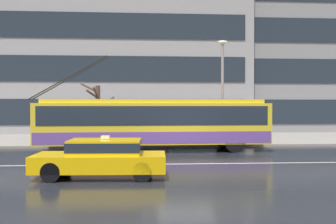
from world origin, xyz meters
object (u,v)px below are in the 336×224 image
at_px(trolleybus, 154,122).
at_px(pedestrian_at_shelter, 225,116).
at_px(taxi_oncoming_near, 102,156).
at_px(pedestrian_approaching_curb, 167,116).
at_px(street_tree_bare, 98,109).
at_px(pedestrian_walking_past, 129,126).
at_px(pedestrian_waiting_by_pole, 100,116).
at_px(bus_shelter, 140,111).
at_px(street_lamp, 222,82).

relative_size(trolleybus, pedestrian_at_shelter, 6.06).
bearing_deg(taxi_oncoming_near, pedestrian_approaching_curb, 75.07).
xyz_separation_m(taxi_oncoming_near, pedestrian_at_shelter, (6.45, 10.38, 1.06)).
distance_m(pedestrian_at_shelter, street_tree_bare, 8.02).
bearing_deg(trolleybus, pedestrian_walking_past, 111.61).
distance_m(taxi_oncoming_near, pedestrian_waiting_by_pole, 11.60).
bearing_deg(pedestrian_walking_past, taxi_oncoming_near, -92.82).
relative_size(trolleybus, bus_shelter, 3.13).
bearing_deg(pedestrian_at_shelter, pedestrian_approaching_curb, 173.57).
distance_m(bus_shelter, street_tree_bare, 2.84).
xyz_separation_m(pedestrian_walking_past, pedestrian_waiting_by_pole, (-1.81, 0.34, 0.64)).
height_order(bus_shelter, pedestrian_waiting_by_pole, bus_shelter).
bearing_deg(street_lamp, pedestrian_waiting_by_pole, 165.69).
distance_m(bus_shelter, pedestrian_at_shelter, 5.25).
xyz_separation_m(pedestrian_waiting_by_pole, street_lamp, (7.36, -1.88, 2.03)).
distance_m(bus_shelter, pedestrian_waiting_by_pole, 2.59).
height_order(bus_shelter, pedestrian_at_shelter, bus_shelter).
height_order(pedestrian_approaching_curb, street_lamp, street_lamp).
distance_m(taxi_oncoming_near, street_lamp, 11.79).
bearing_deg(pedestrian_approaching_curb, pedestrian_waiting_by_pole, 170.41).
distance_m(bus_shelter, pedestrian_walking_past, 1.23).
height_order(pedestrian_approaching_curb, pedestrian_walking_past, pedestrian_approaching_curb).
height_order(pedestrian_at_shelter, street_tree_bare, street_tree_bare).
bearing_deg(bus_shelter, street_lamp, -14.07).
xyz_separation_m(trolleybus, pedestrian_waiting_by_pole, (-3.24, 3.93, 0.25)).
xyz_separation_m(trolleybus, pedestrian_approaching_curb, (0.90, 3.23, 0.23)).
distance_m(pedestrian_approaching_curb, street_lamp, 4.00).
relative_size(pedestrian_waiting_by_pole, street_tree_bare, 0.54).
xyz_separation_m(taxi_oncoming_near, bus_shelter, (1.22, 10.83, 1.40)).
distance_m(trolleybus, bus_shelter, 3.41).
bearing_deg(bus_shelter, pedestrian_waiting_by_pole, 165.22).
height_order(taxi_oncoming_near, bus_shelter, bus_shelter).
bearing_deg(pedestrian_waiting_by_pole, bus_shelter, -14.78).
distance_m(pedestrian_at_shelter, street_lamp, 2.20).
distance_m(trolleybus, street_lamp, 5.14).
height_order(pedestrian_walking_past, pedestrian_waiting_by_pole, pedestrian_waiting_by_pole).
distance_m(bus_shelter, street_lamp, 5.30).
xyz_separation_m(pedestrian_at_shelter, pedestrian_approaching_curb, (-3.57, 0.40, -0.01)).
bearing_deg(pedestrian_walking_past, street_tree_bare, 162.21).
height_order(pedestrian_walking_past, street_lamp, street_lamp).
height_order(trolleybus, street_lamp, street_lamp).
distance_m(trolleybus, pedestrian_at_shelter, 5.30).
bearing_deg(trolleybus, street_tree_bare, 128.93).
height_order(taxi_oncoming_near, pedestrian_waiting_by_pole, pedestrian_waiting_by_pole).
height_order(taxi_oncoming_near, pedestrian_at_shelter, pedestrian_at_shelter).
bearing_deg(street_tree_bare, pedestrian_at_shelter, -10.06).
height_order(pedestrian_at_shelter, pedestrian_waiting_by_pole, pedestrian_at_shelter).
bearing_deg(street_tree_bare, pedestrian_walking_past, -17.79).
bearing_deg(pedestrian_at_shelter, taxi_oncoming_near, -121.83).
bearing_deg(taxi_oncoming_near, pedestrian_waiting_by_pole, 96.28).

